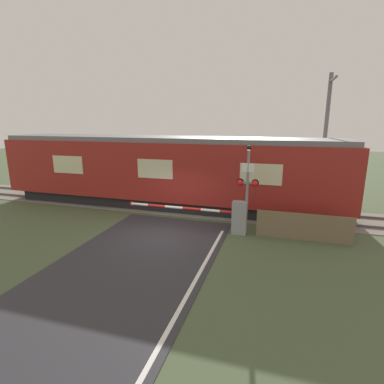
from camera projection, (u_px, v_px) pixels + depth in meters
ground_plane at (164, 234)px, 12.58m from camera, size 80.00×80.00×0.00m
track_bed at (191, 207)px, 16.26m from camera, size 36.00×3.20×0.13m
train at (166, 171)px, 16.20m from camera, size 18.62×2.89×3.80m
crossing_barrier at (231, 216)px, 12.56m from camera, size 5.37×0.44×1.38m
signal_post at (247, 185)px, 12.19m from camera, size 0.90×0.26×3.69m
catenary_pole at (325, 141)px, 15.46m from camera, size 0.20×1.90×6.93m
roadside_fence at (304, 227)px, 11.79m from camera, size 3.65×0.06×1.10m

